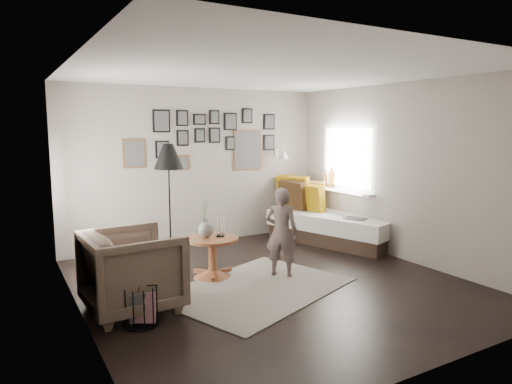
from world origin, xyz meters
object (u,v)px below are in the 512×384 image
demijohn_small (369,244)px  daybed (329,222)px  demijohn_large (362,242)px  pedestal_table (213,259)px  vase (206,226)px  floor_lamp (169,161)px  armchair (133,271)px  magazine_basket (141,306)px  child (281,232)px

demijohn_small → daybed: bearing=90.0°
daybed → demijohn_large: daybed is taller
pedestal_table → demijohn_small: bearing=-4.4°
vase → demijohn_large: size_ratio=1.07×
daybed → floor_lamp: size_ratio=1.38×
daybed → demijohn_small: (0.00, -0.97, -0.18)m
vase → pedestal_table: bearing=-14.0°
armchair → magazine_basket: (-0.04, -0.42, -0.24)m
daybed → armchair: size_ratio=2.47×
vase → child: size_ratio=0.41×
floor_lamp → child: floor_lamp is taller
magazine_basket → demijohn_large: (3.75, 0.90, -0.02)m
demijohn_large → vase: bearing=177.9°
vase → daybed: 2.76m
pedestal_table → floor_lamp: (-0.31, 0.74, 1.24)m
pedestal_table → child: 0.96m
demijohn_small → floor_lamp: bearing=161.9°
floor_lamp → demijohn_large: bearing=-16.0°
floor_lamp → demijohn_small: floor_lamp is taller
demijohn_small → child: size_ratio=0.35×
pedestal_table → armchair: (-1.18, -0.56, 0.19)m
floor_lamp → demijohn_large: (2.84, -0.82, -1.31)m
child → daybed: bearing=-100.3°
demijohn_large → demijohn_small: size_ratio=1.10×
vase → demijohn_large: (2.61, -0.09, -0.51)m
daybed → floor_lamp: (-2.86, -0.04, 1.16)m
pedestal_table → child: size_ratio=0.58×
armchair → magazine_basket: 0.48m
pedestal_table → demijohn_large: bearing=-1.7°
vase → armchair: size_ratio=0.51×
vase → demijohn_large: bearing=-2.1°
demijohn_small → child: (-1.75, -0.21, 0.44)m
demijohn_large → floor_lamp: bearing=164.0°
magazine_basket → vase: bearing=41.1°
daybed → armchair: (-3.74, -1.34, 0.11)m
floor_lamp → magazine_basket: 2.34m
demijohn_large → child: bearing=-169.1°
demijohn_large → demijohn_small: demijohn_large is taller
daybed → floor_lamp: floor_lamp is taller
daybed → demijohn_large: size_ratio=5.20×
daybed → child: 2.13m
pedestal_table → daybed: 2.67m
daybed → armchair: 3.97m
armchair → demijohn_small: size_ratio=2.31×
vase → floor_lamp: size_ratio=0.28×
armchair → demijohn_large: size_ratio=2.10×
armchair → demijohn_large: bearing=-86.0°
vase → demijohn_small: 2.69m
armchair → child: bearing=-89.0°
daybed → magazine_basket: daybed is taller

